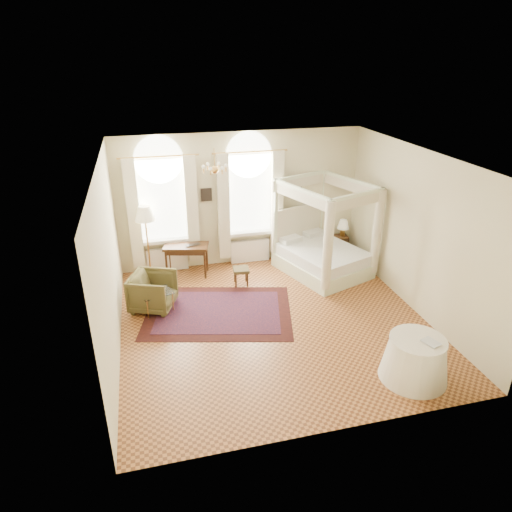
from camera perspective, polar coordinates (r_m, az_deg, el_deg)
The scene contains 18 objects.
ground at distance 9.33m, azimuth 2.24°, elevation -8.16°, with size 6.00×6.00×0.00m, color #AC6832.
room_walls at distance 8.43m, azimuth 2.45°, elevation 3.24°, with size 6.00×6.00×6.00m.
window_left at distance 10.99m, azimuth -11.51°, elevation 5.18°, with size 1.62×0.27×3.29m.
window_right at distance 11.26m, azimuth -0.76°, elevation 6.14°, with size 1.62×0.27×3.29m.
chandelier at distance 9.08m, azimuth -5.18°, elevation 10.86°, with size 0.51×0.45×0.50m.
wall_pictures at distance 11.21m, azimuth -1.45°, elevation 8.21°, with size 2.54×0.03×0.39m.
canopy_bed at distance 11.20m, azimuth 8.40°, elevation 0.40°, with size 2.27×2.50×2.25m.
nightstand at distance 12.28m, azimuth 10.38°, elevation 1.28°, with size 0.39×0.35×0.55m, color #3A2010.
nightstand_lamp at distance 12.11m, azimuth 10.84°, elevation 3.80°, with size 0.30×0.30×0.44m.
writing_desk at distance 11.01m, azimuth -8.72°, elevation 0.82°, with size 1.14×0.78×0.78m.
laptop at distance 10.96m, azimuth -8.00°, elevation 1.48°, with size 0.35×0.22×0.03m, color black.
stool at distance 10.56m, azimuth -1.89°, elevation -1.89°, with size 0.39×0.39×0.41m.
armchair at distance 9.82m, azimuth -12.75°, elevation -4.36°, with size 0.85×0.87×0.79m, color #443D1D.
coffee_table at distance 9.70m, azimuth -12.36°, elevation -4.68°, with size 0.76×0.64×0.44m.
floor_lamp at distance 10.71m, azimuth -13.71°, elevation 4.75°, with size 0.46×0.46×1.81m.
oriental_rug at distance 9.66m, azimuth -4.69°, elevation -6.96°, with size 3.44×2.82×0.01m.
side_table at distance 8.14m, azimuth 19.26°, elevation -12.03°, with size 1.12×1.12×0.76m.
book at distance 7.81m, azimuth 20.56°, elevation -10.33°, with size 0.20×0.27×0.03m, color black.
Camera 1 is at (-2.27, -7.52, 5.04)m, focal length 32.00 mm.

